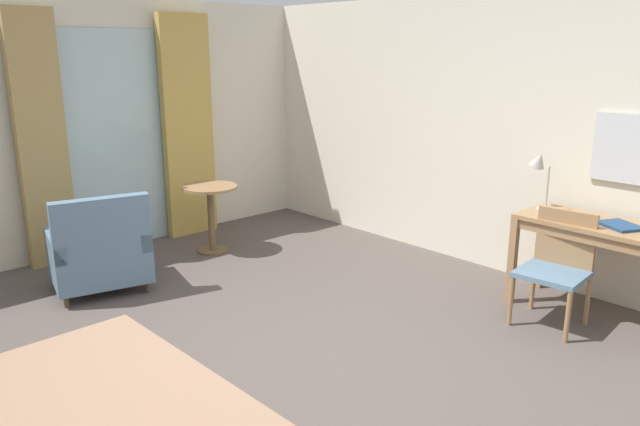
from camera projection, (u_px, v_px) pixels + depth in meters
The scene contains 13 objects.
ground at pixel (285, 392), 3.93m from camera, with size 6.39×7.56×0.10m, color #564C47.
wall_back at pixel (59, 130), 6.08m from camera, with size 5.99×0.12×2.60m, color silver.
wall_right at pixel (534, 139), 5.50m from camera, with size 0.12×7.16×2.60m, color silver.
balcony_glass_door at pixel (117, 141), 6.43m from camera, with size 1.15×0.02×2.29m, color silver.
curtain_panel_left at pixel (42, 142), 5.81m from camera, with size 0.46×0.10×2.47m, color tan.
curtain_panel_right at pixel (188, 127), 6.85m from camera, with size 0.60×0.10×2.47m, color tan.
writing_desk at pixel (600, 235), 4.78m from camera, with size 0.56×1.24×0.78m.
desk_chair at pixel (557, 262), 4.71m from camera, with size 0.50×0.52×0.89m.
desk_lamp at pixel (540, 169), 5.12m from camera, with size 0.20×0.28×0.50m.
closed_book at pixel (620, 226), 4.63m from camera, with size 0.23×0.30×0.02m, color navy.
armchair_by_window at pixel (100, 254), 5.36m from camera, with size 0.94×0.88×0.90m.
round_cafe_table at pixel (211, 204), 6.37m from camera, with size 0.57×0.57×0.72m.
wall_mirror at pixel (629, 149), 4.83m from camera, with size 0.02×0.56×0.55m.
Camera 1 is at (-2.20, -2.72, 2.09)m, focal length 34.20 mm.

